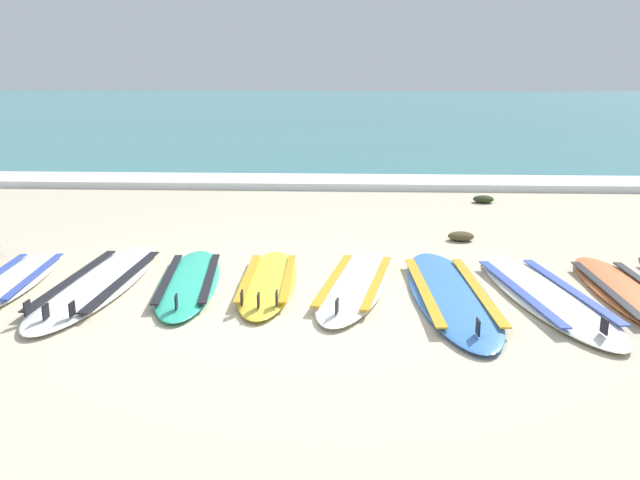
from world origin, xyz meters
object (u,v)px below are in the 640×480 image
surfboard_8 (628,292)px  surfboard_5 (355,284)px  surfboard_6 (450,293)px  surfboard_2 (99,282)px  surfboard_4 (268,281)px  surfboard_1 (15,279)px  surfboard_7 (544,294)px  surfboard_3 (189,281)px

surfboard_8 → surfboard_5: bearing=176.9°
surfboard_5 → surfboard_6: 0.82m
surfboard_2 → surfboard_5: same height
surfboard_4 → surfboard_8: bearing=-3.0°
surfboard_6 → surfboard_1: bearing=177.0°
surfboard_5 → surfboard_7: same height
surfboard_5 → surfboard_8: size_ratio=1.02×
surfboard_3 → surfboard_4: bearing=2.8°
surfboard_3 → surfboard_4: size_ratio=1.05×
surfboard_8 → surfboard_3: bearing=178.1°
surfboard_2 → surfboard_5: 2.23m
surfboard_5 → surfboard_7: (1.56, -0.19, -0.00)m
surfboard_7 → surfboard_1: bearing=177.8°
surfboard_2 → surfboard_5: size_ratio=1.14×
surfboard_1 → surfboard_7: size_ratio=0.80×
surfboard_4 → surfboard_8: size_ratio=0.91×
surfboard_5 → surfboard_2: bearing=-178.2°
surfboard_1 → surfboard_6: 3.81m
surfboard_3 → surfboard_7: same height
surfboard_3 → surfboard_1: bearing=-179.4°
surfboard_3 → surfboard_4: same height
surfboard_6 → surfboard_8: bearing=3.6°
surfboard_3 → surfboard_8: same height
surfboard_1 → surfboard_2: (0.78, -0.06, 0.00)m
surfboard_6 → surfboard_7: bearing=1.7°
surfboard_6 → surfboard_8: same height
surfboard_1 → surfboard_3: (1.56, 0.02, -0.00)m
surfboard_1 → surfboard_3: bearing=0.6°
surfboard_4 → surfboard_8: 3.04m
surfboard_4 → surfboard_7: same height
surfboard_2 → surfboard_6: size_ratio=0.99×
surfboard_7 → surfboard_3: bearing=176.3°
surfboard_1 → surfboard_4: bearing=1.3°
surfboard_4 → surfboard_5: same height
surfboard_2 → surfboard_4: (1.47, 0.11, 0.00)m
surfboard_7 → surfboard_8: same height
surfboard_4 → surfboard_8: same height
surfboard_1 → surfboard_2: bearing=-4.1°
surfboard_2 → surfboard_7: size_ratio=1.01×
surfboard_5 → surfboard_4: bearing=177.2°
surfboard_1 → surfboard_4: (2.25, 0.05, 0.00)m
surfboard_3 → surfboard_7: bearing=-3.7°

